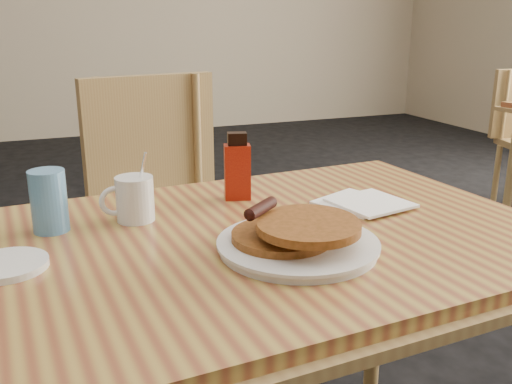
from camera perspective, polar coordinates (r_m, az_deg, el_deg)
main_table at (r=1.12m, az=0.03°, el=-6.23°), size 1.24×0.88×0.75m
chair_main_far at (r=1.84m, az=-9.55°, el=-1.11°), size 0.52×0.52×0.98m
pancake_plate at (r=1.02m, az=4.24°, el=-4.56°), size 0.29×0.29×0.09m
coffee_mug at (r=1.18m, az=-12.14°, el=-0.59°), size 0.11×0.08×0.14m
syrup_bottle at (r=1.29m, az=-1.88°, el=2.36°), size 0.07×0.05×0.15m
napkin_stack at (r=1.29m, az=10.68°, el=-1.06°), size 0.20×0.21×0.01m
blue_tumbler at (r=1.17m, az=-20.01°, el=-0.86°), size 0.08×0.08×0.12m
side_saucer at (r=1.04m, az=-23.66°, el=-6.72°), size 0.16×0.16×0.01m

